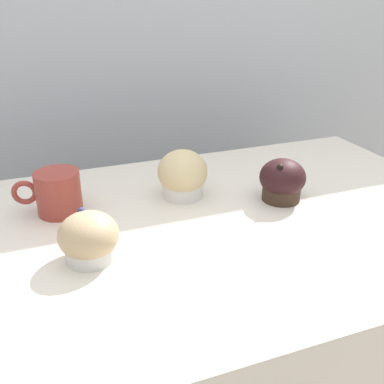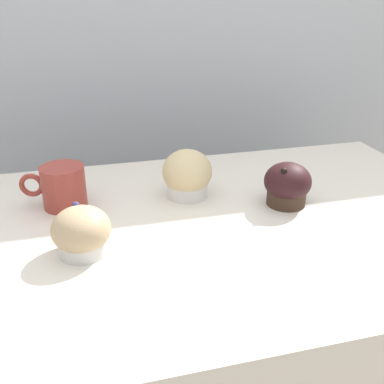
# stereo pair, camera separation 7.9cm
# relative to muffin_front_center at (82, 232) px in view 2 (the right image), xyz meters

# --- Properties ---
(wall_back) EXTENTS (3.20, 0.10, 1.80)m
(wall_back) POSITION_rel_muffin_front_center_xyz_m (0.23, 0.65, -0.03)
(wall_back) COLOR #B2B7BC
(wall_back) RESTS_ON ground
(muffin_front_center) EXTENTS (0.09, 0.09, 0.08)m
(muffin_front_center) POSITION_rel_muffin_front_center_xyz_m (0.00, 0.00, 0.00)
(muffin_front_center) COLOR silver
(muffin_front_center) RESTS_ON display_counter
(muffin_back_left) EXTENTS (0.09, 0.09, 0.08)m
(muffin_back_left) POSITION_rel_muffin_front_center_xyz_m (0.38, 0.08, 0.00)
(muffin_back_left) COLOR #3C291D
(muffin_back_left) RESTS_ON display_counter
(muffin_back_right) EXTENTS (0.10, 0.10, 0.09)m
(muffin_back_right) POSITION_rel_muffin_front_center_xyz_m (0.20, 0.16, 0.01)
(muffin_back_right) COLOR silver
(muffin_back_right) RESTS_ON display_counter
(coffee_cup) EXTENTS (0.12, 0.08, 0.08)m
(coffee_cup) POSITION_rel_muffin_front_center_xyz_m (-0.03, 0.17, 0.01)
(coffee_cup) COLOR #99382D
(coffee_cup) RESTS_ON display_counter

